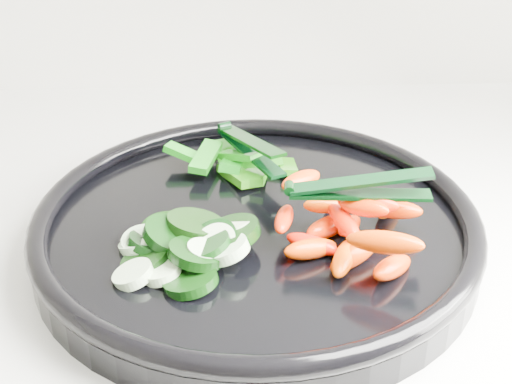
{
  "coord_description": "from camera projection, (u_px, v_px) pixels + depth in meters",
  "views": [
    {
      "loc": [
        -0.15,
        1.12,
        1.28
      ],
      "look_at": [
        -0.13,
        1.63,
        0.99
      ],
      "focal_mm": 50.0,
      "sensor_mm": 36.0,
      "label": 1
    }
  ],
  "objects": [
    {
      "name": "pepper_pile",
      "position": [
        236.0,
        163.0,
        0.68
      ],
      "size": [
        0.13,
        0.1,
        0.04
      ],
      "color": "#14740B",
      "rests_on": "veggie_tray"
    },
    {
      "name": "tong_carrot",
      "position": [
        356.0,
        188.0,
        0.55
      ],
      "size": [
        0.11,
        0.02,
        0.02
      ],
      "color": "black",
      "rests_on": "carrot_pile"
    },
    {
      "name": "carrot_pile",
      "position": [
        349.0,
        226.0,
        0.56
      ],
      "size": [
        0.13,
        0.15,
        0.06
      ],
      "color": "#DA5400",
      "rests_on": "veggie_tray"
    },
    {
      "name": "veggie_tray",
      "position": [
        256.0,
        228.0,
        0.6
      ],
      "size": [
        0.49,
        0.49,
        0.04
      ],
      "color": "black",
      "rests_on": "counter"
    },
    {
      "name": "tong_pepper",
      "position": [
        248.0,
        145.0,
        0.67
      ],
      "size": [
        0.06,
        0.11,
        0.02
      ],
      "color": "black",
      "rests_on": "pepper_pile"
    },
    {
      "name": "cucumber_pile",
      "position": [
        180.0,
        242.0,
        0.56
      ],
      "size": [
        0.12,
        0.12,
        0.04
      ],
      "color": "black",
      "rests_on": "veggie_tray"
    }
  ]
}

